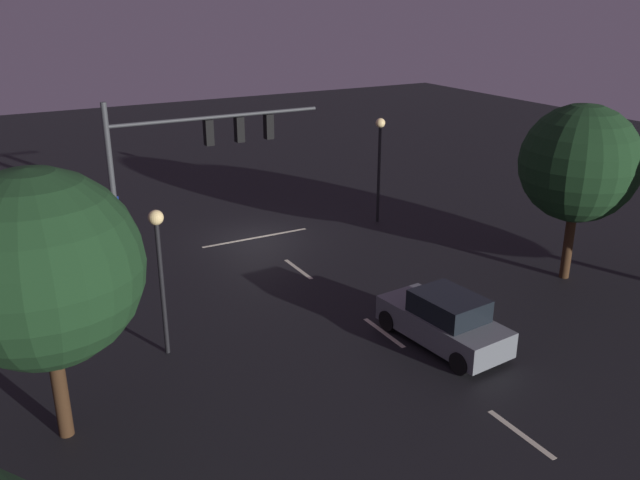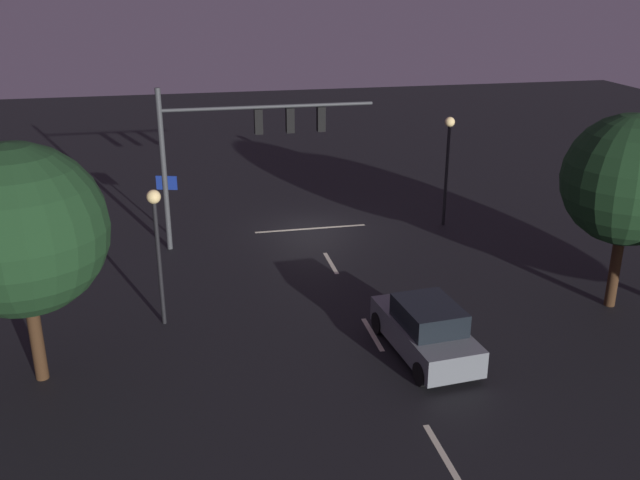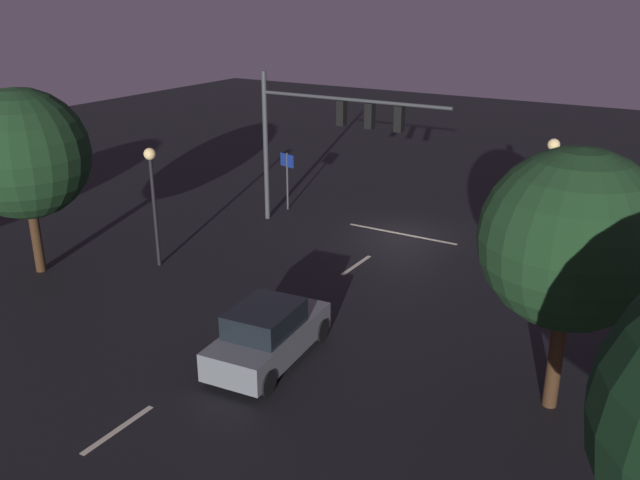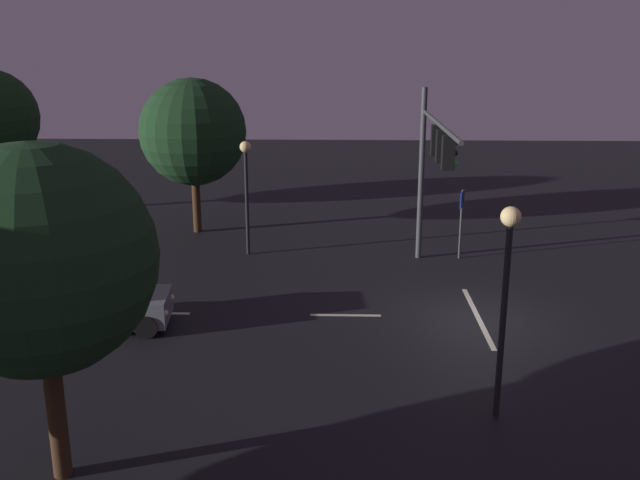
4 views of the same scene
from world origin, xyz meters
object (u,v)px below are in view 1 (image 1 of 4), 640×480
at_px(street_lamp_right_kerb, 159,254).
at_px(tree_left_near, 579,164).
at_px(route_sign, 109,214).
at_px(traffic_signal_assembly, 192,148).
at_px(tree_right_far, 41,269).
at_px(street_lamp_left_kerb, 380,150).
at_px(car_approaching, 444,320).

xyz_separation_m(street_lamp_right_kerb, tree_left_near, (-14.98, 1.78, 1.23)).
height_order(route_sign, tree_left_near, tree_left_near).
bearing_deg(traffic_signal_assembly, route_sign, -27.01).
height_order(street_lamp_right_kerb, tree_left_near, tree_left_near).
xyz_separation_m(route_sign, tree_right_far, (3.68, 11.06, 2.46)).
height_order(street_lamp_left_kerb, tree_left_near, tree_left_near).
bearing_deg(car_approaching, route_sign, -58.54).
distance_m(car_approaching, street_lamp_right_kerb, 8.78).
distance_m(car_approaching, street_lamp_left_kerb, 12.18).
bearing_deg(street_lamp_left_kerb, street_lamp_right_kerb, 30.27).
height_order(street_lamp_left_kerb, tree_right_far, tree_right_far).
height_order(tree_left_near, tree_right_far, tree_right_far).
xyz_separation_m(traffic_signal_assembly, route_sign, (3.11, -1.58, -2.63)).
height_order(traffic_signal_assembly, street_lamp_left_kerb, traffic_signal_assembly).
bearing_deg(car_approaching, street_lamp_right_kerb, -25.32).
bearing_deg(tree_right_far, route_sign, -108.39).
bearing_deg(route_sign, street_lamp_left_kerb, 174.81).
distance_m(car_approaching, route_sign, 14.09).
bearing_deg(street_lamp_right_kerb, tree_left_near, 173.22).
height_order(car_approaching, street_lamp_left_kerb, street_lamp_left_kerb).
relative_size(traffic_signal_assembly, car_approaching, 1.92).
relative_size(route_sign, tree_right_far, 0.40).
bearing_deg(traffic_signal_assembly, tree_left_near, 143.51).
xyz_separation_m(car_approaching, route_sign, (7.33, -11.97, 1.17)).
bearing_deg(street_lamp_right_kerb, tree_right_far, 38.62).
xyz_separation_m(route_sign, tree_left_near, (-14.68, 10.15, 2.48)).
relative_size(traffic_signal_assembly, tree_left_near, 1.31).
xyz_separation_m(street_lamp_left_kerb, street_lamp_right_kerb, (12.44, 7.26, -0.23)).
xyz_separation_m(traffic_signal_assembly, car_approaching, (-4.22, 10.39, -3.80)).
bearing_deg(tree_left_near, car_approaching, 13.96).
bearing_deg(tree_left_near, street_lamp_left_kerb, -74.30).
bearing_deg(street_lamp_left_kerb, tree_left_near, 105.70).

